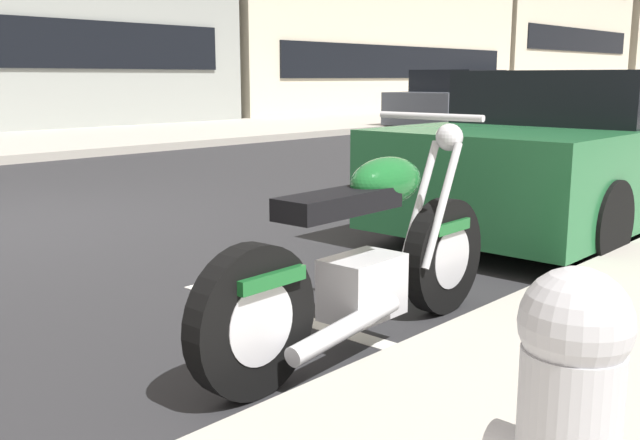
% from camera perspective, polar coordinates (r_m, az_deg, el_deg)
% --- Properties ---
extents(sidewalk_far_curb, '(120.00, 5.00, 0.14)m').
position_cam_1_polar(sidewalk_far_curb, '(19.98, 0.46, 7.55)').
color(sidewalk_far_curb, '#ADA89E').
rests_on(sidewalk_far_curb, ground).
extents(parking_stall_stripe, '(0.12, 2.20, 0.01)m').
position_cam_1_polar(parking_stall_stripe, '(3.95, -0.15, -8.12)').
color(parking_stall_stripe, silver).
rests_on(parking_stall_stripe, ground).
extents(parked_motorcycle, '(2.12, 0.62, 1.12)m').
position_cam_1_polar(parked_motorcycle, '(3.54, 3.62, -3.21)').
color(parked_motorcycle, black).
rests_on(parked_motorcycle, ground).
extents(parked_car_behind_motorcycle, '(4.45, 1.83, 1.36)m').
position_cam_1_polar(parked_car_behind_motorcycle, '(7.03, 19.75, 5.03)').
color(parked_car_behind_motorcycle, '#236638').
rests_on(parked_car_behind_motorcycle, ground).
extents(car_opposite_curb, '(4.28, 2.10, 1.48)m').
position_cam_1_polar(car_opposite_curb, '(19.21, 10.64, 9.07)').
color(car_opposite_curb, '#4C515B').
rests_on(car_opposite_curb, ground).
extents(fire_hydrant, '(0.24, 0.36, 0.78)m').
position_cam_1_polar(fire_hydrant, '(1.73, 18.77, -15.34)').
color(fire_hydrant, '#B7B7BC').
rests_on(fire_hydrant, sidewalk_near_curb).
extents(townhouse_near_left, '(14.84, 10.98, 8.24)m').
position_cam_1_polar(townhouse_near_left, '(30.30, -1.86, 16.42)').
color(townhouse_near_left, beige).
rests_on(townhouse_near_left, ground).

